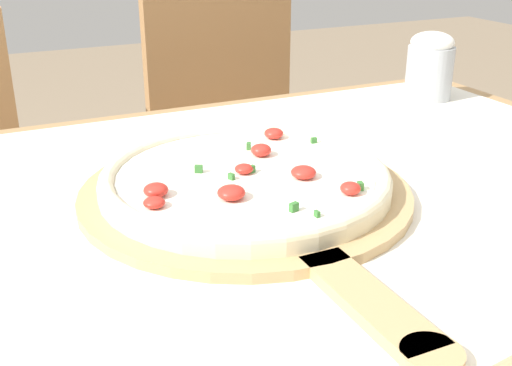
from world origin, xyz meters
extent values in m
cube|color=#A87F51|center=(0.00, 0.00, 0.73)|extent=(1.36, 0.96, 0.03)
cylinder|color=#A87F51|center=(0.62, 0.42, 0.36)|extent=(0.06, 0.06, 0.71)
cube|color=white|center=(0.00, 0.00, 0.75)|extent=(1.28, 0.88, 0.00)
cylinder|color=tan|center=(0.05, 0.06, 0.75)|extent=(0.40, 0.40, 0.01)
cube|color=tan|center=(0.05, -0.20, 0.75)|extent=(0.05, 0.17, 0.01)
cylinder|color=tan|center=(0.05, -0.28, 0.75)|extent=(0.05, 0.05, 0.01)
cylinder|color=beige|center=(0.05, 0.06, 0.77)|extent=(0.35, 0.35, 0.02)
torus|color=beige|center=(0.05, 0.06, 0.78)|extent=(0.35, 0.35, 0.02)
cylinder|color=white|center=(0.05, 0.06, 0.78)|extent=(0.31, 0.31, 0.00)
ellipsoid|color=red|center=(0.10, 0.02, 0.79)|extent=(0.03, 0.03, 0.01)
ellipsoid|color=red|center=(0.05, 0.06, 0.78)|extent=(0.02, 0.02, 0.01)
ellipsoid|color=red|center=(0.13, -0.04, 0.79)|extent=(0.02, 0.02, 0.01)
ellipsoid|color=red|center=(-0.07, 0.04, 0.79)|extent=(0.03, 0.03, 0.01)
ellipsoid|color=red|center=(0.09, 0.11, 0.79)|extent=(0.03, 0.03, 0.02)
ellipsoid|color=red|center=(0.14, 0.16, 0.79)|extent=(0.03, 0.03, 0.01)
ellipsoid|color=red|center=(0.01, 0.00, 0.79)|extent=(0.03, 0.03, 0.01)
ellipsoid|color=red|center=(-0.08, 0.01, 0.78)|extent=(0.02, 0.02, 0.01)
cube|color=#387533|center=(0.03, 0.05, 0.78)|extent=(0.01, 0.01, 0.01)
cube|color=#387533|center=(0.06, 0.06, 0.78)|extent=(0.01, 0.01, 0.01)
cube|color=#387533|center=(0.07, -0.08, 0.78)|extent=(0.00, 0.01, 0.01)
cube|color=#387533|center=(0.01, 0.01, 0.78)|extent=(0.01, 0.01, 0.01)
cube|color=#387533|center=(0.00, 0.09, 0.78)|extent=(0.01, 0.01, 0.01)
cube|color=#387533|center=(0.15, -0.04, 0.78)|extent=(0.01, 0.01, 0.01)
cube|color=#387533|center=(0.09, 0.14, 0.78)|extent=(0.01, 0.01, 0.01)
cube|color=#387533|center=(0.18, 0.12, 0.78)|extent=(0.01, 0.01, 0.01)
cube|color=#387533|center=(0.00, 0.00, 0.78)|extent=(0.01, 0.01, 0.01)
cube|color=#387533|center=(0.05, -0.06, 0.78)|extent=(0.01, 0.01, 0.01)
cylinder|color=#A37547|center=(-0.17, 0.85, 0.21)|extent=(0.04, 0.04, 0.42)
cube|color=#A37547|center=(0.35, 0.70, 0.43)|extent=(0.41, 0.41, 0.02)
cube|color=#A37547|center=(0.35, 0.88, 0.66)|extent=(0.38, 0.04, 0.44)
cylinder|color=#A37547|center=(0.20, 0.54, 0.21)|extent=(0.04, 0.04, 0.42)
cylinder|color=#A37547|center=(0.52, 0.55, 0.21)|extent=(0.04, 0.04, 0.42)
cylinder|color=#A37547|center=(0.19, 0.86, 0.21)|extent=(0.04, 0.04, 0.42)
cylinder|color=#A37547|center=(0.51, 0.87, 0.21)|extent=(0.04, 0.04, 0.42)
cylinder|color=#B2B7BC|center=(0.54, 0.33, 0.80)|extent=(0.08, 0.08, 0.09)
ellipsoid|color=white|center=(0.54, 0.33, 0.85)|extent=(0.08, 0.08, 0.04)
camera|label=1|loc=(-0.24, -0.58, 1.06)|focal=45.00mm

